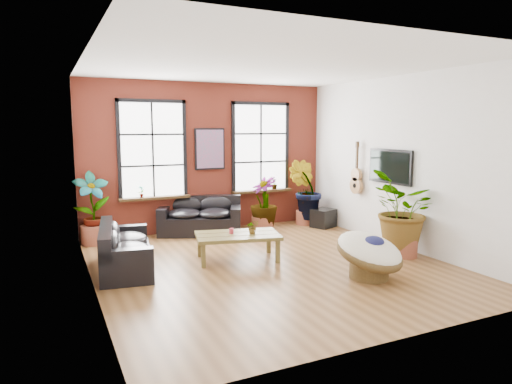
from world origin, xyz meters
The scene contains 19 objects.
room centered at (0.00, 0.15, 1.75)m, with size 6.04×6.54×3.54m.
sofa_back centered at (-0.35, 2.90, 0.39)m, with size 2.08×1.57×0.86m.
sofa_left centered at (-2.44, 0.86, 0.35)m, with size 1.10×2.08×0.78m.
coffee_table centered at (-0.40, 0.55, 0.44)m, with size 1.69×1.20×0.59m.
papasan_chair centered at (1.15, -1.34, 0.43)m, with size 1.42×1.42×0.83m.
poster centered at (0.00, 3.18, 1.95)m, with size 0.74×0.06×0.98m.
tv_wall_unit centered at (2.93, 0.60, 1.54)m, with size 0.13×1.86×1.20m.
media_box centered at (2.62, 2.25, 0.23)m, with size 0.67×0.62×0.45m.
pot_back_left centered at (-2.71, 2.93, 0.20)m, with size 0.62×0.62×0.40m.
pot_back_right centered at (2.39, 2.73, 0.18)m, with size 0.58×0.58×0.35m.
pot_right_wall centered at (2.57, -0.60, 0.18)m, with size 0.62×0.62×0.37m.
pot_mid centered at (1.02, 2.41, 0.19)m, with size 0.52×0.52×0.38m.
floor_plant_back_left centered at (-2.72, 2.92, 0.85)m, with size 0.74×0.50×1.40m, color #124513.
floor_plant_back_right centered at (2.36, 2.70, 0.89)m, with size 0.82×0.66×1.49m, color #124513.
floor_plant_right_wall centered at (2.55, -0.58, 0.91)m, with size 1.35×1.17×1.50m, color #124513.
floor_plant_mid centered at (1.05, 2.41, 0.72)m, with size 0.66×0.66×1.17m, color #124513.
table_plant centered at (-0.13, 0.47, 0.62)m, with size 0.23×0.20×0.26m, color #124513.
sill_plant_left centered at (-1.65, 3.13, 1.04)m, with size 0.14×0.10×0.27m, color #124513.
sill_plant_right centered at (1.70, 3.13, 1.04)m, with size 0.15×0.15×0.27m, color #124513.
Camera 1 is at (-3.60, -7.09, 2.46)m, focal length 32.00 mm.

